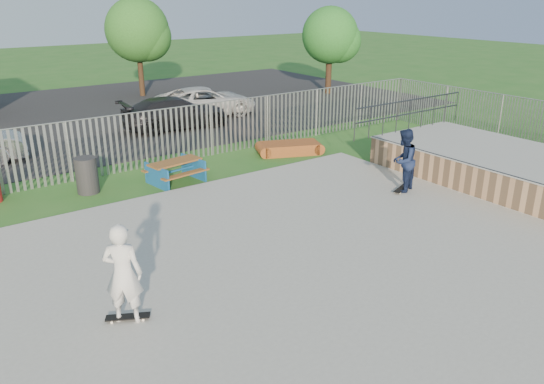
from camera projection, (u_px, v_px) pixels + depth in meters
ground at (273, 279)px, 11.42m from camera, size 120.00×120.00×0.00m
concrete_slab at (273, 276)px, 11.39m from camera, size 15.00×12.00×0.15m
quarter_pipe at (491, 165)px, 17.20m from camera, size 5.50×7.05×2.19m
fence at (208, 172)px, 15.10m from camera, size 26.04×16.02×2.00m
picnic_table at (176, 171)px, 17.19m from camera, size 1.90×1.64×0.72m
funbox at (290, 148)px, 20.37m from camera, size 2.35×1.78×0.42m
trash_bin_grey at (87, 175)px, 16.23m from camera, size 0.67×0.67×1.12m
parking_lot at (46, 120)px, 25.87m from camera, size 40.00×18.00×0.02m
car_dark at (175, 113)px, 23.97m from camera, size 5.05×2.37×1.43m
car_white at (206, 101)px, 26.53m from camera, size 5.46×3.40×1.41m
tree_mid at (137, 30)px, 30.65m from camera, size 3.67×3.67×5.66m
tree_right at (330, 35)px, 31.55m from camera, size 3.34×3.34×5.15m
skateboard_a at (401, 190)px, 16.12m from camera, size 0.82×0.47×0.08m
skateboard_b at (128, 318)px, 9.73m from camera, size 0.80×0.55×0.08m
skater_navy at (403, 161)px, 15.79m from camera, size 1.13×1.01×1.92m
skater_white at (123, 274)px, 9.41m from camera, size 0.84×0.79×1.92m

